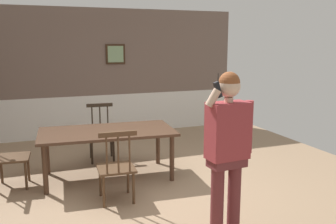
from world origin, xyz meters
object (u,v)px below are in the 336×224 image
object	(u,v)px
dining_table	(107,135)
chair_near_window	(9,155)
chair_at_table_head	(116,167)
chair_by_doorway	(101,133)
person_figure	(228,142)

from	to	relation	value
dining_table	chair_near_window	size ratio (longest dim) A/B	2.07
chair_near_window	chair_at_table_head	bearing A→B (deg)	57.67
chair_by_doorway	chair_at_table_head	xyz separation A→B (m)	(-0.14, -1.79, -0.01)
dining_table	chair_at_table_head	size ratio (longest dim) A/B	2.12
dining_table	person_figure	xyz separation A→B (m)	(0.85, -2.09, 0.35)
chair_by_doorway	person_figure	bearing A→B (deg)	110.44
person_figure	chair_at_table_head	bearing A→B (deg)	-56.68
dining_table	chair_at_table_head	world-z (taller)	chair_at_table_head
chair_by_doorway	chair_at_table_head	bearing A→B (deg)	91.37
dining_table	person_figure	world-z (taller)	person_figure
chair_near_window	chair_at_table_head	world-z (taller)	chair_near_window
chair_near_window	chair_by_doorway	size ratio (longest dim) A/B	1.02
chair_at_table_head	person_figure	world-z (taller)	person_figure
dining_table	chair_by_doorway	size ratio (longest dim) A/B	2.11
chair_by_doorway	person_figure	xyz separation A→B (m)	(0.78, -2.98, 0.54)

